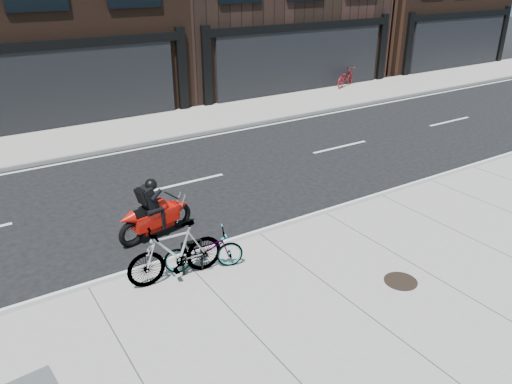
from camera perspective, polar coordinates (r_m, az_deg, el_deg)
ground at (r=13.31m, az=-4.20°, el=-1.79°), size 120.00×120.00×0.00m
sidewalk_near at (r=9.78m, az=10.39°, el=-12.29°), size 60.00×6.00×0.13m
sidewalk_far at (r=20.01m, az=-15.04°, el=6.66°), size 60.00×3.50×0.13m
bike_rack at (r=10.19m, az=-7.32°, el=-7.02°), size 0.44×0.11×0.75m
bicycle_front at (r=10.29m, az=-6.02°, el=-6.69°), size 1.72×1.06×0.86m
bicycle_rear at (r=9.99m, az=-9.21°, el=-6.80°), size 2.00×0.67×1.19m
motorcycle at (r=11.91m, az=-11.10°, el=-2.24°), size 1.97×0.69×1.48m
bicycle_far at (r=27.16m, az=10.18°, el=12.79°), size 1.93×1.34×0.96m
manhole_cover at (r=10.47m, az=16.20°, el=-9.76°), size 0.78×0.78×0.02m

